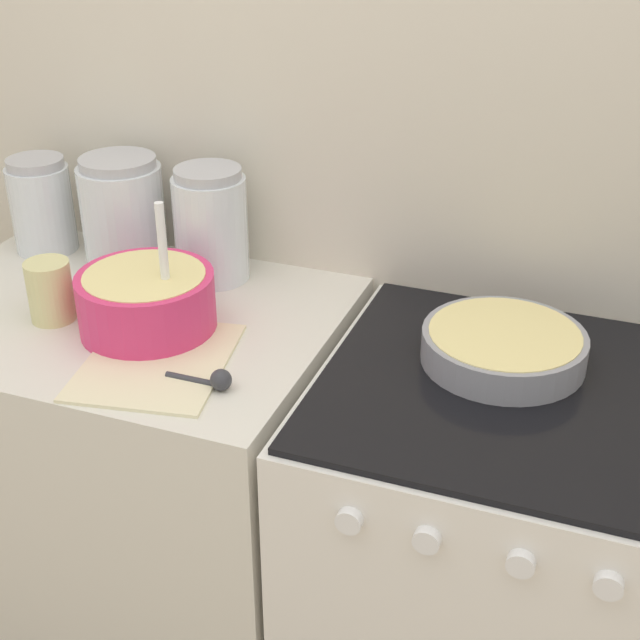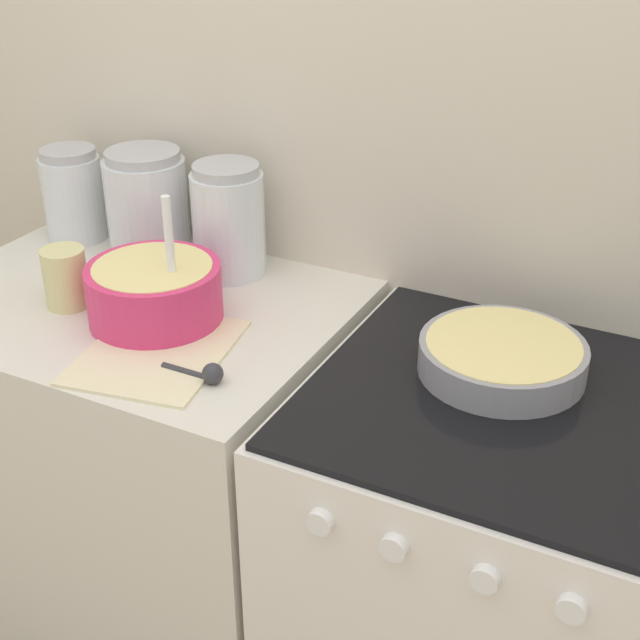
{
  "view_description": "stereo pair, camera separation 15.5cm",
  "coord_description": "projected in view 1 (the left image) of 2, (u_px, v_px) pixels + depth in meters",
  "views": [
    {
      "loc": [
        0.47,
        -0.96,
        1.7
      ],
      "look_at": [
        -0.01,
        0.32,
        0.96
      ],
      "focal_mm": 50.0,
      "sensor_mm": 36.0,
      "label": 1
    },
    {
      "loc": [
        0.61,
        -0.89,
        1.7
      ],
      "look_at": [
        -0.01,
        0.32,
        0.96
      ],
      "focal_mm": 50.0,
      "sensor_mm": 36.0,
      "label": 2
    }
  ],
  "objects": [
    {
      "name": "wall_back",
      "position": [
        381.0,
        137.0,
        1.7
      ],
      "size": [
        4.65,
        0.05,
        2.4
      ],
      "color": "beige",
      "rests_on": "ground_plane"
    },
    {
      "name": "countertop_cabinet",
      "position": [
        140.0,
        499.0,
        1.91
      ],
      "size": [
        0.83,
        0.62,
        0.91
      ],
      "color": "silver",
      "rests_on": "ground_plane"
    },
    {
      "name": "stove",
      "position": [
        492.0,
        591.0,
        1.67
      ],
      "size": [
        0.66,
        0.63,
        0.91
      ],
      "color": "white",
      "rests_on": "ground_plane"
    },
    {
      "name": "mixing_bowl",
      "position": [
        147.0,
        298.0,
        1.6
      ],
      "size": [
        0.25,
        0.25,
        0.25
      ],
      "color": "#E0336B",
      "rests_on": "countertop_cabinet"
    },
    {
      "name": "baking_pan",
      "position": [
        504.0,
        346.0,
        1.51
      ],
      "size": [
        0.28,
        0.28,
        0.06
      ],
      "color": "gray",
      "rests_on": "stove"
    },
    {
      "name": "storage_jar_left",
      "position": [
        43.0,
        211.0,
        1.91
      ],
      "size": [
        0.13,
        0.13,
        0.2
      ],
      "color": "silver",
      "rests_on": "countertop_cabinet"
    },
    {
      "name": "storage_jar_middle",
      "position": [
        124.0,
        219.0,
        1.84
      ],
      "size": [
        0.17,
        0.17,
        0.23
      ],
      "color": "silver",
      "rests_on": "countertop_cabinet"
    },
    {
      "name": "storage_jar_right",
      "position": [
        211.0,
        232.0,
        1.78
      ],
      "size": [
        0.15,
        0.15,
        0.23
      ],
      "color": "silver",
      "rests_on": "countertop_cabinet"
    },
    {
      "name": "tin_can",
      "position": [
        50.0,
        291.0,
        1.64
      ],
      "size": [
        0.08,
        0.08,
        0.12
      ],
      "color": "beige",
      "rests_on": "countertop_cabinet"
    },
    {
      "name": "recipe_page",
      "position": [
        157.0,
        361.0,
        1.52
      ],
      "size": [
        0.29,
        0.33,
        0.01
      ],
      "color": "beige",
      "rests_on": "countertop_cabinet"
    },
    {
      "name": "measuring_spoon",
      "position": [
        214.0,
        380.0,
        1.45
      ],
      "size": [
        0.12,
        0.04,
        0.04
      ],
      "color": "#333338",
      "rests_on": "countertop_cabinet"
    }
  ]
}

